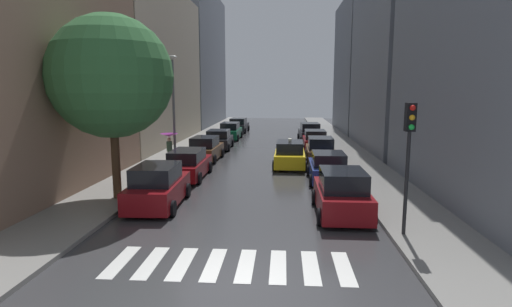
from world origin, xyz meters
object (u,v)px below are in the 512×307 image
(parked_car_left_second, at_px, (188,165))
(parked_car_left_third, at_px, (205,149))
(parked_car_left_fifth, at_px, (230,131))
(parked_car_right_fourth, at_px, (315,141))
(parked_car_left_sixth, at_px, (239,126))
(traffic_light_right_corner, at_px, (409,140))
(parked_car_right_nearest, at_px, (342,194))
(parked_car_right_third, at_px, (320,151))
(taxi_midroad, at_px, (290,155))
(street_tree_left, at_px, (111,77))
(pedestrian_foreground, at_px, (169,141))
(parked_car_right_second, at_px, (328,168))
(parked_car_left_fourth, at_px, (219,140))
(lamp_post_left, at_px, (173,102))
(parked_car_left_nearest, at_px, (158,187))
(parked_car_right_fifth, at_px, (310,133))

(parked_car_left_second, distance_m, parked_car_left_third, 5.59)
(parked_car_left_fifth, height_order, parked_car_right_fourth, parked_car_left_fifth)
(parked_car_left_second, bearing_deg, parked_car_left_fifth, 0.00)
(parked_car_left_sixth, bearing_deg, traffic_light_right_corner, -162.44)
(parked_car_left_sixth, height_order, parked_car_right_nearest, parked_car_right_nearest)
(parked_car_right_third, height_order, taxi_midroad, taxi_midroad)
(parked_car_left_sixth, relative_size, taxi_midroad, 1.01)
(parked_car_left_third, height_order, street_tree_left, street_tree_left)
(pedestrian_foreground, bearing_deg, parked_car_right_second, 154.39)
(parked_car_left_fifth, xyz_separation_m, parked_car_right_nearest, (7.52, -23.97, 0.06))
(parked_car_left_fourth, xyz_separation_m, traffic_light_right_corner, (9.32, -19.83, 2.54))
(parked_car_left_third, xyz_separation_m, lamp_post_left, (-1.63, -1.82, 3.32))
(parked_car_left_sixth, bearing_deg, parked_car_left_third, -178.49)
(parked_car_left_fifth, bearing_deg, parked_car_left_fourth, -179.94)
(parked_car_left_fifth, distance_m, parked_car_right_third, 14.84)
(parked_car_left_nearest, height_order, parked_car_right_third, parked_car_left_nearest)
(parked_car_right_fourth, bearing_deg, parked_car_right_fifth, 1.16)
(parked_car_left_sixth, bearing_deg, parked_car_right_second, -160.98)
(parked_car_right_second, xyz_separation_m, parked_car_right_third, (0.06, 5.40, 0.07))
(parked_car_left_fourth, bearing_deg, parked_car_right_fifth, -58.78)
(parked_car_left_fifth, relative_size, parked_car_right_fourth, 1.11)
(parked_car_right_second, distance_m, taxi_midroad, 4.62)
(parked_car_right_fourth, relative_size, pedestrian_foreground, 2.15)
(parked_car_right_third, relative_size, parked_car_right_fifth, 0.94)
(pedestrian_foreground, relative_size, street_tree_left, 0.24)
(parked_car_left_third, relative_size, parked_car_left_fourth, 1.01)
(parked_car_left_fifth, relative_size, taxi_midroad, 0.99)
(parked_car_right_fourth, relative_size, street_tree_left, 0.53)
(parked_car_left_sixth, distance_m, parked_car_right_fifth, 11.38)
(parked_car_right_nearest, distance_m, street_tree_left, 10.71)
(parked_car_left_fifth, relative_size, traffic_light_right_corner, 1.07)
(parked_car_left_sixth, xyz_separation_m, lamp_post_left, (-1.83, -20.76, 3.33))
(parked_car_left_fourth, xyz_separation_m, parked_car_right_second, (7.72, -11.55, -0.00))
(parked_car_right_fifth, height_order, taxi_midroad, taxi_midroad)
(parked_car_left_fourth, height_order, parked_car_right_third, parked_car_right_third)
(parked_car_left_third, bearing_deg, traffic_light_right_corner, -144.34)
(parked_car_left_nearest, height_order, parked_car_right_second, parked_car_left_nearest)
(parked_car_right_second, xyz_separation_m, parked_car_right_fifth, (0.06, 16.46, 0.09))
(parked_car_right_fourth, bearing_deg, street_tree_left, 147.99)
(parked_car_right_fifth, distance_m, taxi_midroad, 12.45)
(parked_car_right_second, height_order, street_tree_left, street_tree_left)
(parked_car_left_fifth, bearing_deg, parked_car_right_second, -156.27)
(parked_car_left_sixth, bearing_deg, street_tree_left, 177.99)
(parked_car_left_third, distance_m, parked_car_left_sixth, 18.94)
(parked_car_left_sixth, relative_size, parked_car_right_second, 1.17)
(parked_car_right_fourth, distance_m, lamp_post_left, 12.28)
(street_tree_left, height_order, lamp_post_left, street_tree_left)
(parked_car_right_second, distance_m, lamp_post_left, 10.80)
(lamp_post_left, bearing_deg, parked_car_left_fourth, 77.25)
(parked_car_right_second, xyz_separation_m, taxi_midroad, (-1.98, 4.17, 0.02))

